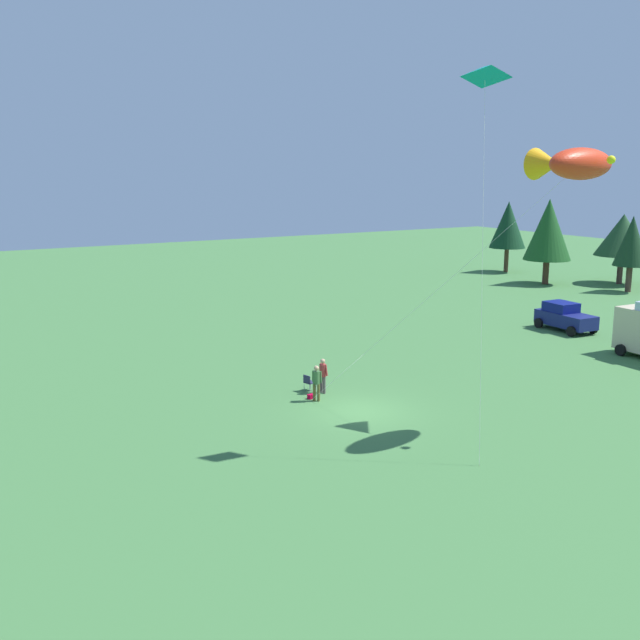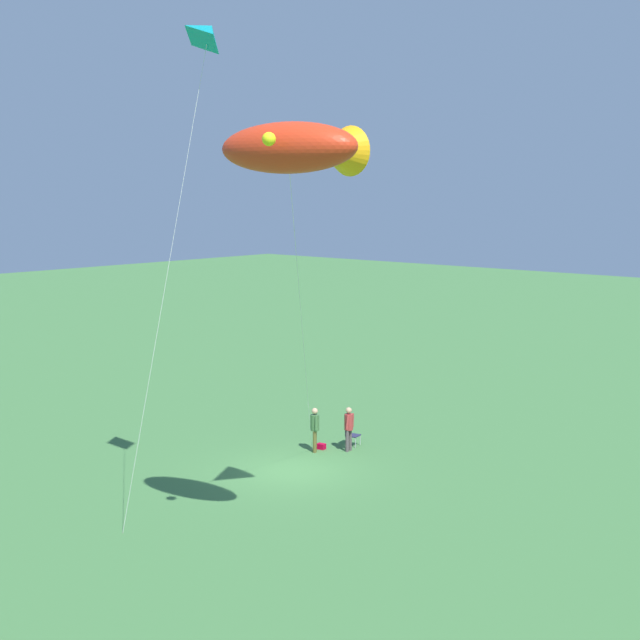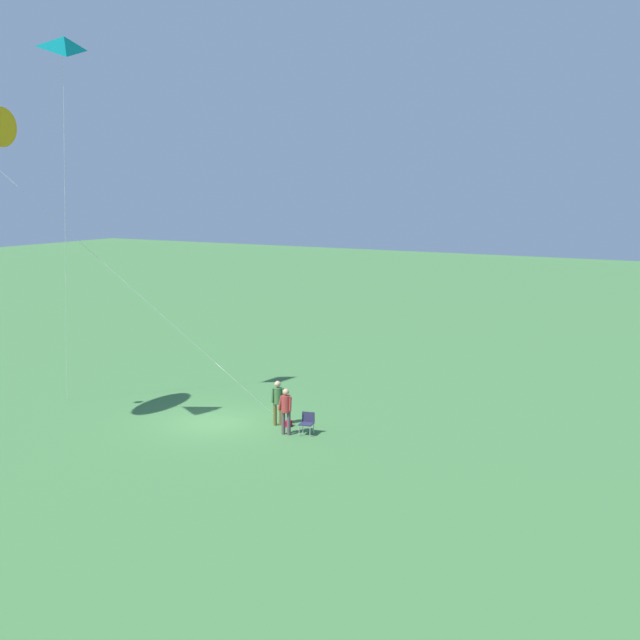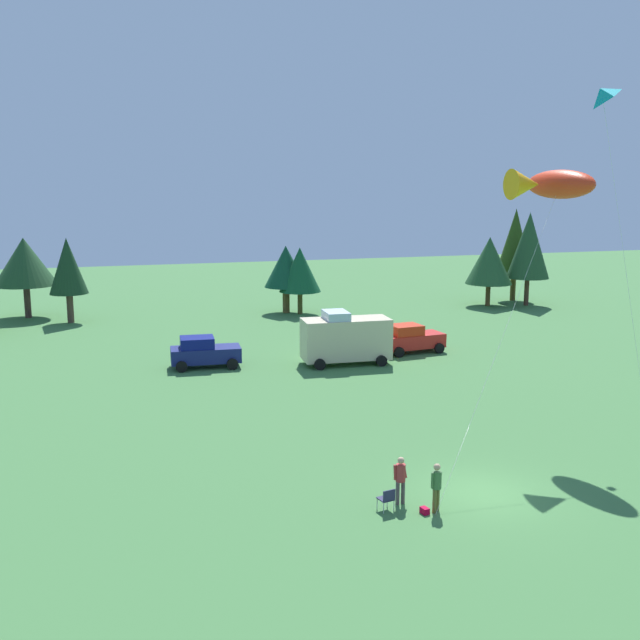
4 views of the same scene
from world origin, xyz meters
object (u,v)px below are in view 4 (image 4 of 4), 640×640
Objects in this scene: folding_chair at (387,498)px; car_navy_hatch at (204,352)px; car_red_sedan at (410,338)px; kite_large_fish at (552,184)px; kite_delta_teal at (600,96)px; van_camper_beige at (346,338)px; person_spectator at (401,477)px; person_kite_flyer at (436,484)px; backpack_on_grass at (425,511)px.

folding_chair is 22.32m from car_navy_hatch.
folding_chair is 24.51m from car_red_sedan.
kite_large_fish is (-0.30, -15.78, 10.12)m from car_red_sedan.
folding_chair is 0.06× the size of kite_delta_teal.
folding_chair is at bearing 78.52° from van_camper_beige.
car_red_sedan is 18.75m from kite_large_fish.
person_spectator reaches higher than folding_chair.
car_red_sedan is at bearing 88.91° from kite_large_fish.
person_kite_flyer is 14.82m from kite_large_fish.
folding_chair is 0.15× the size of van_camper_beige.
folding_chair is at bearing -165.65° from kite_delta_teal.
kite_delta_teal is (9.15, 2.34, 13.85)m from folding_chair.
person_spectator is 0.12× the size of kite_delta_teal.
folding_chair is 16.76m from kite_delta_teal.
kite_large_fish is (10.01, 6.46, 10.58)m from folding_chair.
folding_chair is at bearing 155.04° from backpack_on_grass.
backpack_on_grass is 0.02× the size of kite_delta_teal.
car_red_sedan is (9.14, 22.78, 0.84)m from backpack_on_grass.
person_spectator is at bearing 80.02° from van_camper_beige.
kite_delta_teal is (12.51, -19.72, 13.39)m from car_navy_hatch.
folding_chair reaches higher than backpack_on_grass.
folding_chair is at bearing 102.15° from car_navy_hatch.
person_kite_flyer is at bearing 62.46° from car_red_sedan.
kite_delta_teal reaches higher than car_red_sedan.
person_kite_flyer is 0.40× the size of car_red_sedan.
van_camper_beige is (4.04, 21.05, 1.53)m from backpack_on_grass.
van_camper_beige is at bearing -21.61° from person_spectator.
van_camper_beige is at bearing 102.24° from kite_delta_teal.
person_kite_flyer is 2.12× the size of folding_chair.
car_navy_hatch is at bearing 122.39° from kite_delta_teal.
car_navy_hatch is at bearing 130.58° from kite_large_fish.
van_camper_beige is (4.55, 20.08, 0.62)m from person_spectator.
folding_chair is 0.19× the size of car_navy_hatch.
car_navy_hatch is 0.78× the size of van_camper_beige.
kite_large_fish is at bearing -68.95° from folding_chair.
car_red_sedan reaches higher than backpack_on_grass.
person_spectator is 20.60m from van_camper_beige.
person_spectator is 15.91m from kite_delta_teal.
car_red_sedan is (13.67, 0.17, 0.00)m from car_navy_hatch.
person_kite_flyer is at bearing 6.66° from backpack_on_grass.
kite_delta_teal is at bearing 105.02° from van_camper_beige.
kite_large_fish is at bearing 111.63° from van_camper_beige.
backpack_on_grass is (1.17, -0.55, -0.38)m from folding_chair.
kite_delta_teal is at bearing -101.77° from kite_large_fish.
person_kite_flyer is 15.56m from kite_delta_teal.
person_kite_flyer is 5.44× the size of backpack_on_grass.
car_red_sedan is at bearing -175.80° from car_navy_hatch.
person_kite_flyer is at bearing 83.04° from van_camper_beige.
kite_large_fish reaches higher than car_navy_hatch.
kite_delta_teal is (7.98, 2.89, 14.22)m from backpack_on_grass.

